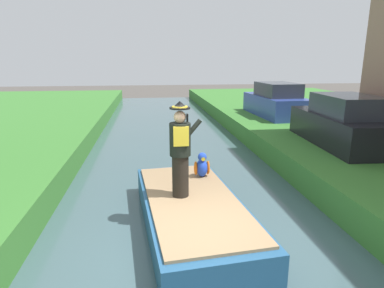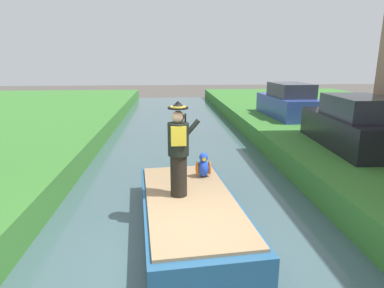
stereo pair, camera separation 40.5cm
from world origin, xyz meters
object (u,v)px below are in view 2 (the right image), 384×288
parrot_plush (203,166)px  parked_car_dark (354,126)px  boat (190,212)px  person_pirate (179,150)px  parked_car_blue (288,102)px

parrot_plush → parked_car_dark: (4.65, 2.04, 0.47)m
boat → parked_car_dark: bearing=32.5°
parrot_plush → boat: bearing=-108.1°
boat → parked_car_dark: 6.05m
person_pirate → parrot_plush: 1.36m
parked_car_blue → parrot_plush: bearing=-122.1°
parrot_plush → parked_car_dark: 5.10m
parked_car_dark → parked_car_blue: size_ratio=1.01×
parrot_plush → parked_car_blue: (4.65, 7.42, 0.47)m
boat → parrot_plush: bearing=71.9°
boat → parked_car_blue: 10.00m
boat → parrot_plush: size_ratio=7.63×
person_pirate → parked_car_dark: person_pirate is taller
parked_car_dark → boat: bearing=-147.5°
parrot_plush → parked_car_dark: bearing=23.7°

